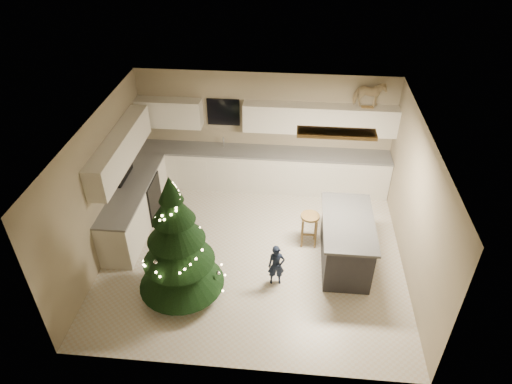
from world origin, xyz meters
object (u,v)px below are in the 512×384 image
bar_stool (310,222)px  rocking_horse (369,94)px  christmas_tree (178,249)px  toddler (276,265)px  island (346,242)px

bar_stool → rocking_horse: rocking_horse is taller
christmas_tree → toddler: 1.72m
christmas_tree → toddler: size_ratio=2.95×
christmas_tree → bar_stool: bearing=34.1°
island → rocking_horse: bearing=80.1°
christmas_tree → island: bearing=19.8°
island → bar_stool: 0.79m
bar_stool → christmas_tree: 2.63m
island → rocking_horse: size_ratio=2.68×
rocking_horse → bar_stool: bearing=148.7°
toddler → island: bearing=20.0°
toddler → rocking_horse: bearing=54.1°
bar_stool → island: bearing=-34.5°
toddler → rocking_horse: 3.95m
island → toddler: bearing=-152.3°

